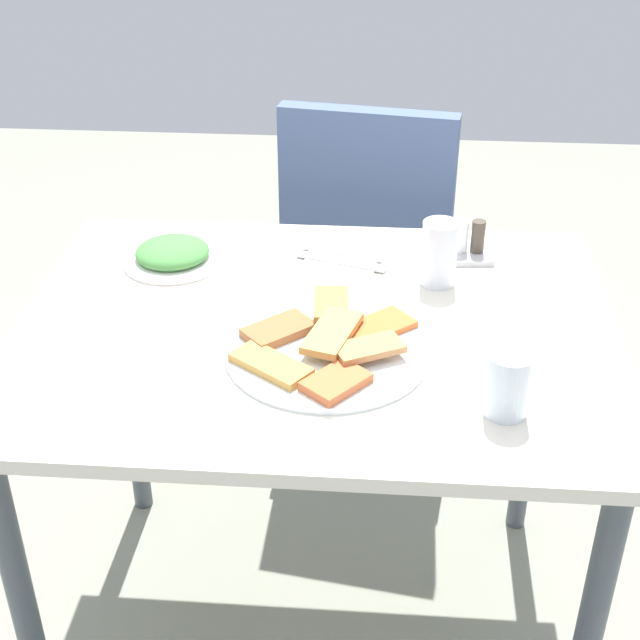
# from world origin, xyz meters

# --- Properties ---
(ground_plane) EXTENTS (6.00, 6.00, 0.00)m
(ground_plane) POSITION_xyz_m (0.00, 0.00, 0.00)
(ground_plane) COLOR gray
(dining_table) EXTENTS (1.03, 0.79, 0.75)m
(dining_table) POSITION_xyz_m (0.00, 0.00, 0.65)
(dining_table) COLOR silver
(dining_table) RESTS_ON ground_plane
(dining_chair) EXTENTS (0.48, 0.48, 0.93)m
(dining_chair) POSITION_xyz_m (0.08, 0.70, 0.53)
(dining_chair) COLOR #465983
(dining_chair) RESTS_ON ground_plane
(pide_platter) EXTENTS (0.33, 0.33, 0.04)m
(pide_platter) POSITION_xyz_m (0.02, -0.09, 0.76)
(pide_platter) COLOR white
(pide_platter) RESTS_ON dining_table
(salad_plate_greens) EXTENTS (0.19, 0.19, 0.04)m
(salad_plate_greens) POSITION_xyz_m (-0.29, 0.21, 0.76)
(salad_plate_greens) COLOR white
(salad_plate_greens) RESTS_ON dining_table
(soda_can) EXTENTS (0.09, 0.09, 0.12)m
(soda_can) POSITION_xyz_m (0.21, 0.16, 0.81)
(soda_can) COLOR silver
(soda_can) RESTS_ON dining_table
(drinking_glass) EXTENTS (0.06, 0.06, 0.10)m
(drinking_glass) POSITION_xyz_m (0.30, -0.23, 0.80)
(drinking_glass) COLOR silver
(drinking_glass) RESTS_ON dining_table
(paper_napkin) EXTENTS (0.15, 0.15, 0.00)m
(paper_napkin) POSITION_xyz_m (0.03, 0.24, 0.75)
(paper_napkin) COLOR white
(paper_napkin) RESTS_ON dining_table
(fork) EXTENTS (0.18, 0.07, 0.00)m
(fork) POSITION_xyz_m (0.03, 0.22, 0.75)
(fork) COLOR silver
(fork) RESTS_ON paper_napkin
(spoon) EXTENTS (0.16, 0.06, 0.00)m
(spoon) POSITION_xyz_m (0.03, 0.26, 0.75)
(spoon) COLOR silver
(spoon) RESTS_ON paper_napkin
(condiment_caddy) EXTENTS (0.10, 0.10, 0.08)m
(condiment_caddy) POSITION_xyz_m (0.28, 0.27, 0.77)
(condiment_caddy) COLOR #B2B2B7
(condiment_caddy) RESTS_ON dining_table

